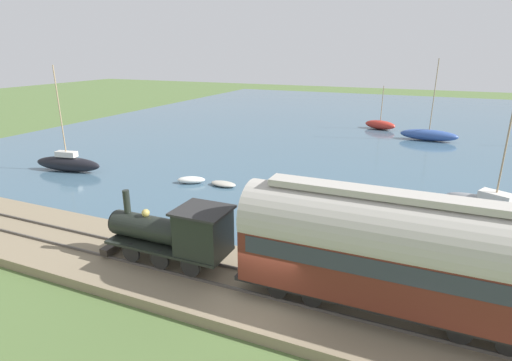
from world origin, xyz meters
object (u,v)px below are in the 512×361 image
sailboat_blue (429,135)px  rowboat_mid_harbor (223,184)px  rowboat_off_pier (329,201)px  rowboat_far_out (444,242)px  passenger_coach (389,250)px  rowboat_near_shore (191,180)px  sailboat_gray (494,206)px  sailboat_black (68,163)px  sailboat_red (380,125)px  steam_locomotive (177,232)px

sailboat_blue → rowboat_mid_harbor: 26.84m
rowboat_mid_harbor → rowboat_off_pier: size_ratio=0.98×
rowboat_off_pier → rowboat_far_out: bearing=-93.8°
passenger_coach → rowboat_near_shore: 19.27m
sailboat_gray → rowboat_mid_harbor: sailboat_gray is taller
rowboat_mid_harbor → rowboat_off_pier: bearing=-90.0°
passenger_coach → sailboat_black: sailboat_black is taller
sailboat_gray → rowboat_near_shore: size_ratio=3.21×
passenger_coach → sailboat_black: size_ratio=1.28×
sailboat_black → sailboat_blue: (24.78, -27.42, -0.07)m
sailboat_gray → sailboat_red: sailboat_gray is taller
passenger_coach → sailboat_blue: (34.78, -0.99, -2.44)m
sailboat_red → sailboat_blue: 7.58m
passenger_coach → rowboat_near_shore: (11.36, 15.30, -2.83)m
steam_locomotive → rowboat_far_out: steam_locomotive is taller
passenger_coach → rowboat_mid_harbor: bearing=47.4°
rowboat_mid_harbor → rowboat_off_pier: rowboat_off_pier is taller
passenger_coach → rowboat_off_pier: passenger_coach is taller
rowboat_mid_harbor → sailboat_red: bearing=-11.8°
sailboat_red → sailboat_blue: bearing=-110.7°
passenger_coach → rowboat_off_pier: 12.41m
passenger_coach → rowboat_mid_harbor: (11.73, 12.74, -2.92)m
sailboat_red → rowboat_mid_harbor: bearing=-176.7°
sailboat_blue → rowboat_mid_harbor: sailboat_blue is taller
rowboat_far_out → sailboat_blue: bearing=-22.6°
sailboat_black → sailboat_blue: bearing=-57.4°
rowboat_far_out → rowboat_mid_harbor: rowboat_far_out is taller
sailboat_gray → sailboat_blue: 21.80m
steam_locomotive → sailboat_black: 20.33m
sailboat_gray → sailboat_black: size_ratio=0.85×
steam_locomotive → passenger_coach: 8.84m
sailboat_gray → sailboat_black: bearing=123.2°
sailboat_red → rowboat_off_pier: bearing=-160.4°
steam_locomotive → rowboat_mid_harbor: 12.53m
sailboat_black → sailboat_blue: sailboat_blue is taller
rowboat_near_shore → rowboat_mid_harbor: rowboat_near_shore is taller
sailboat_gray → rowboat_far_out: size_ratio=2.62×
passenger_coach → sailboat_black: (10.00, 26.42, -2.37)m
sailboat_red → rowboat_mid_harbor: size_ratio=2.56×
rowboat_far_out → rowboat_off_pier: size_ratio=1.29×
sailboat_blue → rowboat_far_out: bearing=-174.4°
sailboat_blue → sailboat_gray: bearing=-166.3°
sailboat_blue → rowboat_far_out: sailboat_blue is taller
sailboat_black → rowboat_far_out: bearing=-103.8°
sailboat_gray → sailboat_red: bearing=47.7°
sailboat_black → rowboat_mid_harbor: (1.73, -13.68, -0.54)m
rowboat_near_shore → rowboat_off_pier: size_ratio=1.05×
rowboat_near_shore → sailboat_gray: bearing=-107.9°
passenger_coach → rowboat_far_out: passenger_coach is taller
sailboat_gray → rowboat_far_out: (-5.53, 2.81, -0.40)m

